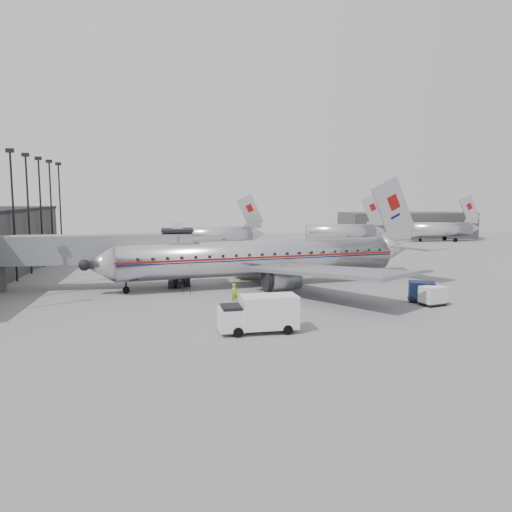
{
  "coord_description": "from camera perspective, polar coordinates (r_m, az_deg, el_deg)",
  "views": [
    {
      "loc": [
        -9.28,
        -50.99,
        9.9
      ],
      "look_at": [
        -0.33,
        3.77,
        3.2
      ],
      "focal_mm": 35.0,
      "sensor_mm": 36.0,
      "label": 1
    }
  ],
  "objects": [
    {
      "name": "ramp_worker",
      "position": [
        46.19,
        -2.47,
        -4.31
      ],
      "size": [
        0.8,
        0.67,
        1.87
      ],
      "primitive_type": "imported",
      "rotation": [
        0.0,
        0.0,
        0.39
      ],
      "color": "#8CBF16",
      "rests_on": "ground"
    },
    {
      "name": "jet_bridge",
      "position": [
        55.45,
        -16.88,
        0.66
      ],
      "size": [
        21.0,
        6.2,
        7.1
      ],
      "color": "#5D5F62",
      "rests_on": "ground"
    },
    {
      "name": "distant_aircraft_far",
      "position": [
        116.43,
        20.36,
        2.93
      ],
      "size": [
        16.39,
        3.2,
        10.26
      ],
      "color": "silver",
      "rests_on": "ground"
    },
    {
      "name": "floodlight_masts",
      "position": [
        66.55,
        -25.27,
        4.91
      ],
      "size": [
        0.9,
        42.25,
        15.25
      ],
      "color": "black",
      "rests_on": "ground"
    },
    {
      "name": "airliner",
      "position": [
        55.47,
        1.22,
        -0.16
      ],
      "size": [
        38.69,
        35.56,
        12.31
      ],
      "rotation": [
        0.0,
        0.0,
        0.17
      ],
      "color": "silver",
      "rests_on": "ground"
    },
    {
      "name": "baggage_cart_navy",
      "position": [
        49.51,
        18.4,
        -3.82
      ],
      "size": [
        2.93,
        2.62,
        1.89
      ],
      "rotation": [
        0.0,
        0.0,
        -0.39
      ],
      "color": "black",
      "rests_on": "ground"
    },
    {
      "name": "distant_aircraft_mid",
      "position": [
        102.86,
        9.75,
        2.79
      ],
      "size": [
        16.39,
        3.2,
        10.26
      ],
      "color": "silver",
      "rests_on": "ground"
    },
    {
      "name": "hangar",
      "position": [
        123.75,
        16.78,
        3.4
      ],
      "size": [
        30.0,
        12.0,
        6.0
      ],
      "primitive_type": "cube",
      "color": "#3C3936",
      "rests_on": "ground"
    },
    {
      "name": "baggage_cart_white",
      "position": [
        48.18,
        19.56,
        -4.26
      ],
      "size": [
        2.56,
        2.18,
        1.73
      ],
      "rotation": [
        0.0,
        0.0,
        0.25
      ],
      "color": "silver",
      "rests_on": "ground"
    },
    {
      "name": "service_van",
      "position": [
        36.49,
        0.38,
        -6.56
      ],
      "size": [
        5.81,
        2.46,
        2.7
      ],
      "rotation": [
        0.0,
        0.0,
        0.04
      ],
      "color": "silver",
      "rests_on": "ground"
    },
    {
      "name": "apron_line",
      "position": [
        59.13,
        2.84,
        -2.76
      ],
      "size": [
        60.0,
        0.15,
        0.01
      ],
      "primitive_type": "cube",
      "rotation": [
        0.0,
        0.0,
        1.57
      ],
      "color": "gold",
      "rests_on": "ground"
    },
    {
      "name": "distant_aircraft_near",
      "position": [
        93.57,
        -4.67,
        2.47
      ],
      "size": [
        16.39,
        3.2,
        10.26
      ],
      "color": "silver",
      "rests_on": "ground"
    },
    {
      "name": "ground",
      "position": [
        52.77,
        1.02,
        -3.93
      ],
      "size": [
        160.0,
        160.0,
        0.0
      ],
      "primitive_type": "plane",
      "color": "slate",
      "rests_on": "ground"
    }
  ]
}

